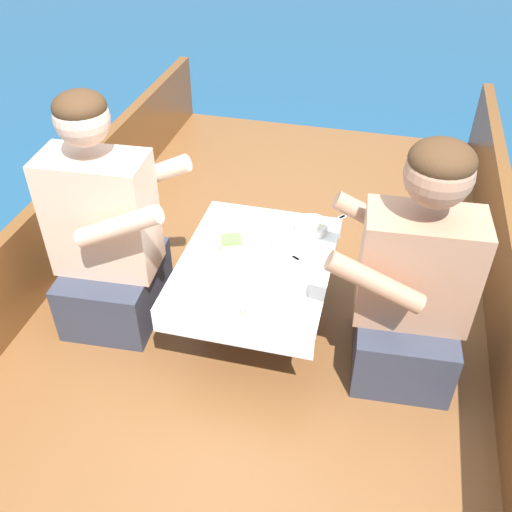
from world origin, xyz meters
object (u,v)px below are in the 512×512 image
object	(u,v)px
coffee_cup_port	(209,286)
tin_can	(251,310)
sandwich	(232,243)
coffee_cup_starboard	(282,244)
person_port	(107,237)
person_starboard	(412,285)

from	to	relation	value
coffee_cup_port	tin_can	world-z (taller)	tin_can
sandwich	coffee_cup_starboard	bearing A→B (deg)	12.91
tin_can	person_port	bearing A→B (deg)	159.84
sandwich	coffee_cup_starboard	distance (m)	0.20
person_port	sandwich	xyz separation A→B (m)	(0.48, 0.11, -0.02)
person_port	coffee_cup_port	xyz separation A→B (m)	(0.47, -0.16, -0.03)
coffee_cup_port	coffee_cup_starboard	bearing A→B (deg)	56.54
coffee_cup_starboard	tin_can	bearing A→B (deg)	-93.91
person_port	tin_can	world-z (taller)	person_port
coffee_cup_port	tin_can	size ratio (longest dim) A/B	1.41
person_port	person_starboard	bearing A→B (deg)	-3.59
person_port	tin_can	size ratio (longest dim) A/B	14.90
person_starboard	tin_can	xyz separation A→B (m)	(-0.54, -0.24, -0.02)
sandwich	tin_can	xyz separation A→B (m)	(0.17, -0.35, -0.00)
person_starboard	sandwich	size ratio (longest dim) A/B	8.10
person_port	coffee_cup_starboard	distance (m)	0.69
person_starboard	sandwich	distance (m)	0.71
person_starboard	tin_can	world-z (taller)	person_starboard
person_port	coffee_cup_starboard	xyz separation A→B (m)	(0.68, 0.15, -0.02)
person_starboard	tin_can	bearing A→B (deg)	20.19
sandwich	coffee_cup_starboard	xyz separation A→B (m)	(0.20, 0.04, -0.00)
coffee_cup_port	coffee_cup_starboard	world-z (taller)	coffee_cup_starboard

